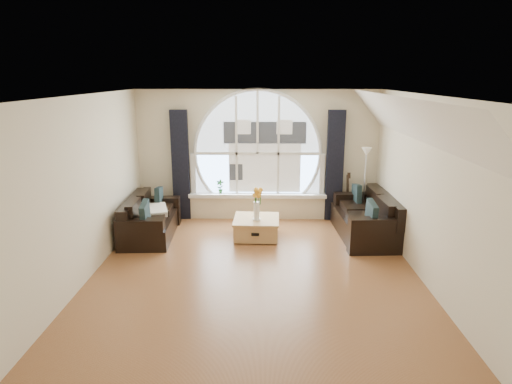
% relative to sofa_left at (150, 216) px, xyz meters
% --- Properties ---
extents(ground, '(5.00, 5.50, 0.01)m').
position_rel_sofa_left_xyz_m(ground, '(2.00, -1.54, -0.40)').
color(ground, brown).
rests_on(ground, ground).
extents(ceiling, '(5.00, 5.50, 0.01)m').
position_rel_sofa_left_xyz_m(ceiling, '(2.00, -1.54, 2.30)').
color(ceiling, silver).
rests_on(ceiling, ground).
extents(wall_back, '(5.00, 0.01, 2.70)m').
position_rel_sofa_left_xyz_m(wall_back, '(2.00, 1.21, 0.95)').
color(wall_back, beige).
rests_on(wall_back, ground).
extents(wall_front, '(5.00, 0.01, 2.70)m').
position_rel_sofa_left_xyz_m(wall_front, '(2.00, -4.29, 0.95)').
color(wall_front, beige).
rests_on(wall_front, ground).
extents(wall_left, '(0.01, 5.50, 2.70)m').
position_rel_sofa_left_xyz_m(wall_left, '(-0.50, -1.54, 0.95)').
color(wall_left, beige).
rests_on(wall_left, ground).
extents(wall_right, '(0.01, 5.50, 2.70)m').
position_rel_sofa_left_xyz_m(wall_right, '(4.50, -1.54, 0.95)').
color(wall_right, beige).
rests_on(wall_right, ground).
extents(attic_slope, '(0.92, 5.50, 0.72)m').
position_rel_sofa_left_xyz_m(attic_slope, '(4.20, -1.54, 1.95)').
color(attic_slope, silver).
rests_on(attic_slope, ground).
extents(arched_window, '(2.60, 0.06, 2.15)m').
position_rel_sofa_left_xyz_m(arched_window, '(2.00, 1.18, 1.23)').
color(arched_window, silver).
rests_on(arched_window, wall_back).
extents(window_sill, '(2.90, 0.22, 0.08)m').
position_rel_sofa_left_xyz_m(window_sill, '(2.00, 1.11, 0.11)').
color(window_sill, white).
rests_on(window_sill, wall_back).
extents(window_frame, '(2.76, 0.08, 2.15)m').
position_rel_sofa_left_xyz_m(window_frame, '(2.00, 1.15, 1.23)').
color(window_frame, white).
rests_on(window_frame, wall_back).
extents(neighbor_house, '(1.70, 0.02, 1.50)m').
position_rel_sofa_left_xyz_m(neighbor_house, '(2.15, 1.17, 1.10)').
color(neighbor_house, silver).
rests_on(neighbor_house, wall_back).
extents(curtain_left, '(0.35, 0.12, 2.30)m').
position_rel_sofa_left_xyz_m(curtain_left, '(0.40, 1.09, 0.75)').
color(curtain_left, black).
rests_on(curtain_left, ground).
extents(curtain_right, '(0.35, 0.12, 2.30)m').
position_rel_sofa_left_xyz_m(curtain_right, '(3.60, 1.09, 0.75)').
color(curtain_right, black).
rests_on(curtain_right, ground).
extents(sofa_left, '(0.92, 1.71, 0.74)m').
position_rel_sofa_left_xyz_m(sofa_left, '(0.00, 0.00, 0.00)').
color(sofa_left, black).
rests_on(sofa_left, ground).
extents(sofa_right, '(1.02, 1.90, 0.82)m').
position_rel_sofa_left_xyz_m(sofa_right, '(4.05, 0.05, 0.00)').
color(sofa_right, black).
rests_on(sofa_right, ground).
extents(coffee_chest, '(0.87, 0.87, 0.41)m').
position_rel_sofa_left_xyz_m(coffee_chest, '(2.00, -0.01, -0.19)').
color(coffee_chest, '#B08048').
rests_on(coffee_chest, ground).
extents(throw_blanket, '(0.69, 0.69, 0.10)m').
position_rel_sofa_left_xyz_m(throw_blanket, '(0.02, 0.04, 0.10)').
color(throw_blanket, silver).
rests_on(throw_blanket, sofa_left).
extents(vase_flowers, '(0.24, 0.24, 0.70)m').
position_rel_sofa_left_xyz_m(vase_flowers, '(2.01, -0.11, 0.36)').
color(vase_flowers, white).
rests_on(vase_flowers, coffee_chest).
extents(floor_lamp, '(0.24, 0.24, 1.60)m').
position_rel_sofa_left_xyz_m(floor_lamp, '(4.15, 0.72, 0.40)').
color(floor_lamp, '#B2B2B2').
rests_on(floor_lamp, ground).
extents(guitar, '(0.37, 0.26, 1.06)m').
position_rel_sofa_left_xyz_m(guitar, '(3.87, 1.00, 0.13)').
color(guitar, olive).
rests_on(guitar, ground).
extents(potted_plant, '(0.17, 0.12, 0.30)m').
position_rel_sofa_left_xyz_m(potted_plant, '(1.22, 1.11, 0.30)').
color(potted_plant, '#1E6023').
rests_on(potted_plant, window_sill).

